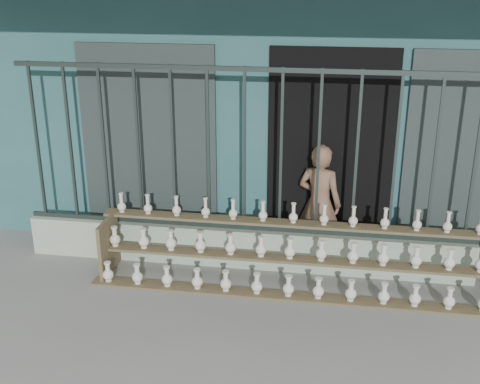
# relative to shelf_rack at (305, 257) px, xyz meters

# --- Properties ---
(ground) EXTENTS (60.00, 60.00, 0.00)m
(ground) POSITION_rel_shelf_rack_xyz_m (-0.71, -0.88, -0.36)
(ground) COLOR slate
(workshop_building) EXTENTS (7.40, 6.60, 3.21)m
(workshop_building) POSITION_rel_shelf_rack_xyz_m (-0.70, 3.35, 1.26)
(workshop_building) COLOR #285456
(workshop_building) RESTS_ON ground
(parapet_wall) EXTENTS (5.00, 0.20, 0.45)m
(parapet_wall) POSITION_rel_shelf_rack_xyz_m (-0.71, 0.42, -0.14)
(parapet_wall) COLOR #9CAF96
(parapet_wall) RESTS_ON ground
(security_fence) EXTENTS (5.00, 0.04, 1.80)m
(security_fence) POSITION_rel_shelf_rack_xyz_m (-0.71, 0.42, 0.98)
(security_fence) COLOR #283330
(security_fence) RESTS_ON parapet_wall
(shelf_rack) EXTENTS (4.50, 0.68, 0.85)m
(shelf_rack) POSITION_rel_shelf_rack_xyz_m (0.00, 0.00, 0.00)
(shelf_rack) COLOR brown
(shelf_rack) RESTS_ON ground
(elderly_woman) EXTENTS (0.58, 0.47, 1.38)m
(elderly_woman) POSITION_rel_shelf_rack_xyz_m (0.10, 0.71, 0.33)
(elderly_woman) COLOR brown
(elderly_woman) RESTS_ON ground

